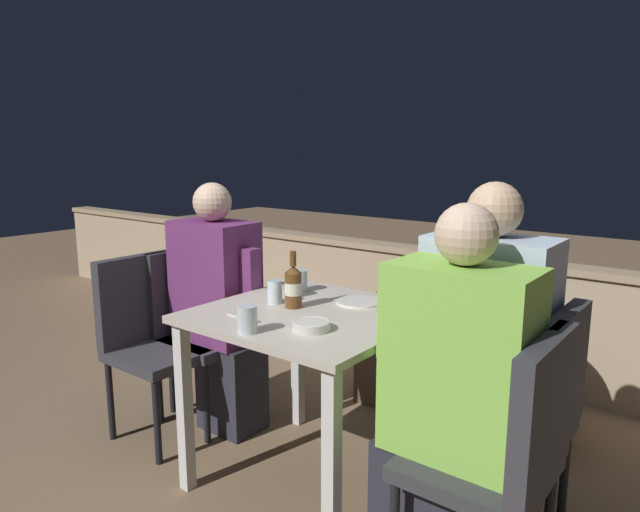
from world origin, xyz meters
TOP-DOWN VIEW (x-y plane):
  - ground_plane at (0.00, 0.00)m, footprint 16.00×16.00m
  - parapet_wall at (0.00, 1.57)m, footprint 9.00×0.18m
  - dining_table at (0.00, 0.00)m, footprint 0.85×0.83m
  - planter_hedge at (0.24, 0.92)m, footprint 1.06×0.47m
  - chair_left_near at (-0.91, -0.14)m, footprint 0.43×0.43m
  - chair_left_far at (-0.88, 0.13)m, footprint 0.43×0.43m
  - person_purple_stripe at (-0.68, 0.13)m, footprint 0.49×0.26m
  - chair_right_near at (0.89, -0.16)m, footprint 0.43×0.43m
  - person_green_blouse at (0.69, -0.16)m, footprint 0.51×0.26m
  - chair_right_far at (0.85, 0.15)m, footprint 0.43×0.43m
  - person_blue_shirt at (0.66, 0.15)m, footprint 0.50×0.26m
  - beer_bottle at (-0.09, 0.00)m, footprint 0.07×0.07m
  - plate_0 at (0.09, 0.22)m, footprint 0.19×0.19m
  - bowl_0 at (0.33, 0.22)m, footprint 0.13×0.13m
  - bowl_1 at (0.15, -0.19)m, footprint 0.14×0.14m
  - glass_cup_0 at (-0.25, 0.22)m, footprint 0.08×0.08m
  - glass_cup_1 at (-0.21, 0.13)m, footprint 0.06×0.06m
  - glass_cup_2 at (-0.20, -0.00)m, footprint 0.06×0.06m
  - glass_cup_3 at (-0.01, -0.35)m, footprint 0.07×0.07m
  - fork_0 at (-0.14, -0.24)m, footprint 0.17×0.03m

SIDE VIEW (x-z plane):
  - ground_plane at x=0.00m, z-range 0.00..0.00m
  - parapet_wall at x=0.00m, z-range 0.01..0.77m
  - planter_hedge at x=0.24m, z-range 0.04..0.75m
  - chair_left_near at x=-0.91m, z-range 0.09..0.98m
  - chair_left_far at x=-0.88m, z-range 0.09..0.98m
  - chair_right_near at x=0.89m, z-range 0.09..0.98m
  - chair_right_far at x=0.85m, z-range 0.09..0.98m
  - person_purple_stripe at x=-0.68m, z-range 0.00..1.25m
  - person_green_blouse at x=0.69m, z-range 0.00..1.26m
  - dining_table at x=0.00m, z-range 0.27..1.03m
  - person_blue_shirt at x=0.66m, z-range 0.00..1.31m
  - fork_0 at x=-0.14m, z-range 0.76..0.77m
  - plate_0 at x=0.09m, z-range 0.76..0.77m
  - bowl_1 at x=0.15m, z-range 0.76..0.80m
  - bowl_0 at x=0.33m, z-range 0.76..0.80m
  - glass_cup_1 at x=-0.21m, z-range 0.76..0.84m
  - glass_cup_2 at x=-0.20m, z-range 0.76..0.86m
  - glass_cup_3 at x=-0.01m, z-range 0.76..0.86m
  - glass_cup_0 at x=-0.25m, z-range 0.76..0.86m
  - beer_bottle at x=-0.09m, z-range 0.73..0.97m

